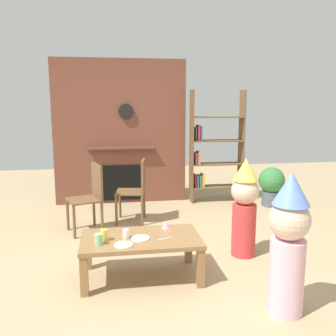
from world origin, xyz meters
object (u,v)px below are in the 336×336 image
Objects in this scene: dining_chair_left at (91,194)px; dining_chair_middle at (137,187)px; paper_plate_front at (124,245)px; potted_plant_tall at (271,184)px; paper_cup_near_left at (104,235)px; child_with_cone_hat at (288,240)px; coffee_table at (141,243)px; bookshelf at (212,152)px; child_in_pink at (245,205)px; paper_cup_center at (126,234)px; birthday_cake_slice at (166,225)px; paper_plate_rear at (140,238)px; paper_cup_near_right at (99,239)px.

dining_chair_left and dining_chair_middle have the same top height.
potted_plant_tall is at bearing 43.79° from paper_plate_front.
child_with_cone_hat is (1.45, -0.75, 0.15)m from paper_cup_near_left.
dining_chair_left is (-0.55, 1.42, 0.16)m from coffee_table.
bookshelf is 2.34m from child_in_pink.
paper_cup_near_left is at bearing -123.49° from bookshelf.
paper_cup_center is 3.33m from potted_plant_tall.
paper_plate_rear is at bearing -136.94° from birthday_cake_slice.
bookshelf is 2.38m from dining_chair_left.
dining_chair_left is at bearing -17.67° from child_with_cone_hat.
paper_cup_center is at bearing 3.60° from child_with_cone_hat.
child_in_pink is at bearing 19.04° from paper_plate_rear.
paper_plate_rear is 1.26m from child_in_pink.
bookshelf is 19.00× the size of birthday_cake_slice.
bookshelf is 1.12m from potted_plant_tall.
dining_chair_left reaches higher than coffee_table.
paper_cup_near_right is 0.09× the size of child_with_cone_hat.
coffee_table is 0.08m from paper_plate_rear.
child_in_pink reaches higher than dining_chair_middle.
child_in_pink reaches higher than coffee_table.
paper_cup_near_left is at bearing 8.15° from child_with_cone_hat.
paper_cup_near_left is (-0.35, -0.04, 0.11)m from coffee_table.
paper_cup_center is at bearing -1.34° from child_in_pink.
paper_cup_center is (0.25, 0.12, -0.01)m from paper_cup_near_right.
child_in_pink is at bearing -96.72° from bookshelf.
potted_plant_tall reaches higher than birthday_cake_slice.
bookshelf is 2.11× the size of dining_chair_middle.
paper_cup_center is 0.08× the size of child_with_cone_hat.
dining_chair_left is (-0.38, 1.60, 0.09)m from paper_plate_front.
potted_plant_tall is (2.34, 2.22, 0.01)m from coffee_table.
coffee_table is 1.53m from dining_chair_left.
coffee_table is 1.04× the size of child_in_pink.
paper_cup_near_right is 0.60× the size of paper_plate_front.
child_with_cone_hat is at bearing -33.69° from paper_plate_rear.
potted_plant_tall reaches higher than paper_plate_front.
dining_chair_left is at bearing 103.16° from paper_plate_front.
dining_chair_middle is (0.22, 1.73, 0.05)m from paper_cup_center.
paper_cup_near_left is at bearing 78.75° from dining_chair_left.
child_in_pink is (1.57, 0.50, 0.12)m from paper_cup_near_right.
child_with_cone_hat is 1.30× the size of dining_chair_middle.
paper_cup_center is at bearing 26.05° from paper_cup_near_right.
child_with_cone_hat reaches higher than dining_chair_left.
paper_plate_front is 0.15× the size of child_with_cone_hat.
paper_plate_front is 3.47m from potted_plant_tall.
dining_chair_middle is at bearing -68.35° from child_in_pink.
potted_plant_tall is (1.23, 3.01, -0.25)m from child_with_cone_hat.
birthday_cake_slice reaches higher than coffee_table.
child_in_pink is at bearing -57.82° from child_with_cone_hat.
bookshelf is 21.21× the size of paper_cup_center.
paper_cup_near_left is at bearing 139.65° from paper_plate_front.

